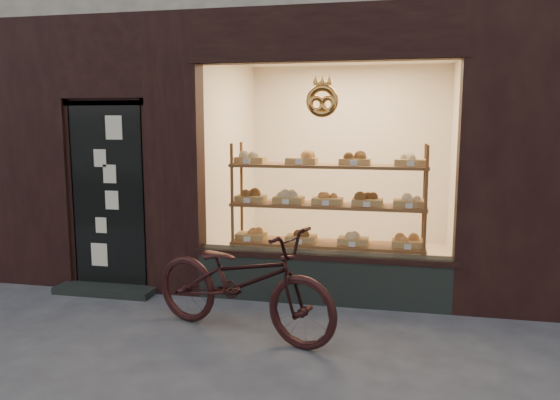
# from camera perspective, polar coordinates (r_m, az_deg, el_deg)

# --- Properties ---
(ground) EXTENTS (90.00, 90.00, 0.00)m
(ground) POSITION_cam_1_polar(r_m,az_deg,el_deg) (4.23, -6.31, -19.28)
(ground) COLOR #3C3D42
(display_shelf) EXTENTS (2.20, 0.45, 1.70)m
(display_shelf) POSITION_cam_1_polar(r_m,az_deg,el_deg) (6.24, 4.96, -1.76)
(display_shelf) COLOR brown
(display_shelf) RESTS_ON ground
(bicycle) EXTENTS (2.05, 1.26, 1.02)m
(bicycle) POSITION_cam_1_polar(r_m,az_deg,el_deg) (5.04, -4.02, -8.39)
(bicycle) COLOR black
(bicycle) RESTS_ON ground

